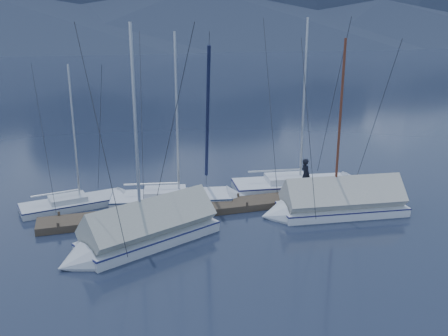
% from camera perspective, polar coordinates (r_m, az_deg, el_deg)
% --- Properties ---
extents(ground, '(1000.00, 1000.00, 0.00)m').
position_cam_1_polar(ground, '(22.55, 1.51, -6.74)').
color(ground, black).
rests_on(ground, ground).
extents(dock, '(18.00, 1.50, 0.54)m').
position_cam_1_polar(dock, '(24.27, 0.00, -4.75)').
color(dock, '#382D23').
rests_on(dock, ground).
extents(mooring_posts, '(15.12, 1.52, 0.35)m').
position_cam_1_polar(mooring_posts, '(24.05, -1.14, -4.33)').
color(mooring_posts, '#382D23').
rests_on(mooring_posts, ground).
extents(sailboat_open_left, '(6.25, 3.00, 7.98)m').
position_cam_1_polar(sailboat_open_left, '(25.92, -15.99, -3.95)').
color(sailboat_open_left, '#B8BDC5').
rests_on(sailboat_open_left, ground).
extents(sailboat_open_mid, '(7.54, 3.52, 9.64)m').
position_cam_1_polar(sailboat_open_mid, '(25.32, -4.25, -3.74)').
color(sailboat_open_mid, silver).
rests_on(sailboat_open_mid, ground).
extents(sailboat_open_right, '(8.09, 3.51, 10.41)m').
position_cam_1_polar(sailboat_open_right, '(27.87, 10.19, -2.05)').
color(sailboat_open_right, silver).
rests_on(sailboat_open_right, ground).
extents(sailboat_covered_near, '(7.45, 3.26, 9.41)m').
position_cam_1_polar(sailboat_covered_near, '(24.14, 12.79, -4.37)').
color(sailboat_covered_near, white).
rests_on(sailboat_covered_near, ground).
extents(sailboat_covered_far, '(7.39, 4.83, 10.01)m').
position_cam_1_polar(sailboat_covered_far, '(20.51, -10.28, -7.93)').
color(sailboat_covered_far, silver).
rests_on(sailboat_covered_far, ground).
extents(person, '(0.51, 0.72, 1.85)m').
position_cam_1_polar(person, '(26.01, 9.78, -0.86)').
color(person, black).
rests_on(person, dock).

